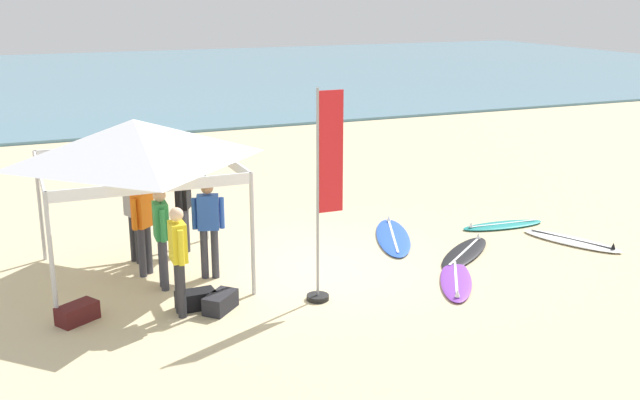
{
  "coord_description": "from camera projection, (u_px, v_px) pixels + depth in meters",
  "views": [
    {
      "loc": [
        -4.75,
        -11.75,
        4.8
      ],
      "look_at": [
        0.49,
        0.83,
        1.0
      ],
      "focal_mm": 42.44,
      "sensor_mm": 36.0,
      "label": 1
    }
  ],
  "objects": [
    {
      "name": "canopy_tent",
      "position": [
        134.0,
        141.0,
        12.5
      ],
      "size": [
        3.17,
        3.17,
        2.75
      ],
      "color": "#B7B7BC",
      "rests_on": "ground"
    },
    {
      "name": "banner_flag",
      "position": [
        324.0,
        205.0,
        11.75
      ],
      "size": [
        0.6,
        0.36,
        3.4
      ],
      "color": "#99999E",
      "rests_on": "ground"
    },
    {
      "name": "person_blue",
      "position": [
        208.0,
        223.0,
        12.79
      ],
      "size": [
        0.53,
        0.31,
        1.71
      ],
      "color": "#383842",
      "rests_on": "ground"
    },
    {
      "name": "person_grey",
      "position": [
        134.0,
        210.0,
        13.54
      ],
      "size": [
        0.34,
        0.52,
        1.71
      ],
      "color": "#2D2D33",
      "rests_on": "ground"
    },
    {
      "name": "gear_bag_near_tent",
      "position": [
        196.0,
        300.0,
        11.77
      ],
      "size": [
        0.61,
        0.34,
        0.28
      ],
      "primitive_type": "cube",
      "rotation": [
        0.0,
        0.0,
        0.04
      ],
      "color": "black",
      "rests_on": "ground"
    },
    {
      "name": "gear_bag_on_sand",
      "position": [
        77.0,
        313.0,
        11.29
      ],
      "size": [
        0.68,
        0.59,
        0.28
      ],
      "primitive_type": "cube",
      "rotation": [
        0.0,
        0.0,
        0.55
      ],
      "color": "#4C1919",
      "rests_on": "ground"
    },
    {
      "name": "sea",
      "position": [
        97.0,
        79.0,
        41.78
      ],
      "size": [
        80.0,
        36.0,
        0.1
      ],
      "primitive_type": "cube",
      "color": "#568499",
      "rests_on": "ground"
    },
    {
      "name": "surfboard_teal",
      "position": [
        502.0,
        225.0,
        15.84
      ],
      "size": [
        1.88,
        0.62,
        0.19
      ],
      "color": "#19847F",
      "rests_on": "ground"
    },
    {
      "name": "person_green",
      "position": [
        161.0,
        232.0,
        12.33
      ],
      "size": [
        0.24,
        0.55,
        1.71
      ],
      "color": "#383842",
      "rests_on": "ground"
    },
    {
      "name": "person_black",
      "position": [
        183.0,
        203.0,
        14.01
      ],
      "size": [
        0.36,
        0.5,
        1.71
      ],
      "color": "#383842",
      "rests_on": "ground"
    },
    {
      "name": "surfboard_white",
      "position": [
        572.0,
        241.0,
        14.85
      ],
      "size": [
        1.33,
        2.07,
        0.19
      ],
      "color": "white",
      "rests_on": "ground"
    },
    {
      "name": "person_yellow",
      "position": [
        178.0,
        254.0,
        11.3
      ],
      "size": [
        0.22,
        0.55,
        1.71
      ],
      "color": "#2D2D33",
      "rests_on": "ground"
    },
    {
      "name": "person_orange",
      "position": [
        143.0,
        221.0,
        12.93
      ],
      "size": [
        0.42,
        0.41,
        1.71
      ],
      "color": "#383842",
      "rests_on": "ground"
    },
    {
      "name": "surfboard_blue",
      "position": [
        393.0,
        237.0,
        15.09
      ],
      "size": [
        1.52,
        2.47,
        0.19
      ],
      "color": "blue",
      "rests_on": "ground"
    },
    {
      "name": "gear_bag_by_pole",
      "position": [
        220.0,
        302.0,
        11.68
      ],
      "size": [
        0.65,
        0.65,
        0.28
      ],
      "primitive_type": "cube",
      "rotation": [
        0.0,
        0.0,
        0.78
      ],
      "color": "#232328",
      "rests_on": "ground"
    },
    {
      "name": "surfboard_black",
      "position": [
        465.0,
        252.0,
        14.2
      ],
      "size": [
        1.92,
        1.69,
        0.19
      ],
      "color": "black",
      "rests_on": "ground"
    },
    {
      "name": "ground_plane",
      "position": [
        312.0,
        268.0,
        13.49
      ],
      "size": [
        80.0,
        80.0,
        0.0
      ],
      "primitive_type": "plane",
      "color": "beige"
    },
    {
      "name": "surfboard_purple",
      "position": [
        456.0,
        280.0,
        12.83
      ],
      "size": [
        1.45,
        1.93,
        0.19
      ],
      "color": "purple",
      "rests_on": "ground"
    }
  ]
}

